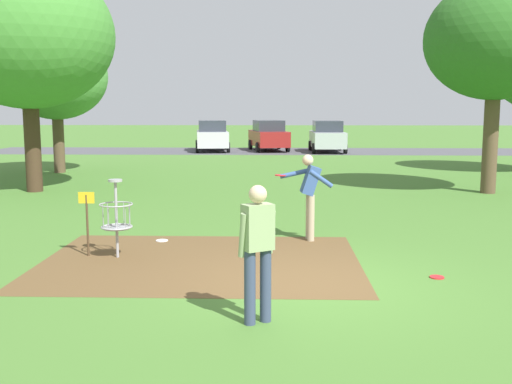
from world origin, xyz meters
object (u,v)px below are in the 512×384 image
(disc_golf_basket, at_px, (113,215))
(parked_car_leftmost, at_px, (212,136))
(player_foreground_watching, at_px, (310,191))
(player_throwing, at_px, (258,246))
(frisbee_by_tee, at_px, (162,241))
(tree_mid_center, at_px, (56,76))
(frisbee_mid_grass, at_px, (437,277))
(tree_near_left, at_px, (496,40))
(tree_near_right, at_px, (27,36))
(parked_car_center_left, at_px, (269,135))
(parked_car_center_right, at_px, (327,136))

(disc_golf_basket, relative_size, parked_car_leftmost, 0.32)
(player_foreground_watching, bearing_deg, disc_golf_basket, -156.37)
(player_throwing, height_order, parked_car_leftmost, parked_car_leftmost)
(frisbee_by_tee, height_order, tree_mid_center, tree_mid_center)
(frisbee_mid_grass, height_order, parked_car_leftmost, parked_car_leftmost)
(disc_golf_basket, bearing_deg, player_foreground_watching, 23.63)
(tree_near_left, distance_m, tree_near_right, 14.13)
(parked_car_leftmost, bearing_deg, player_foreground_watching, -79.56)
(frisbee_by_tee, xyz_separation_m, tree_near_left, (8.81, 7.05, 4.59))
(parked_car_leftmost, xyz_separation_m, parked_car_center_left, (3.39, 0.48, 0.00))
(tree_near_left, xyz_separation_m, parked_car_center_right, (-3.52, 17.04, -3.68))
(player_throwing, distance_m, parked_car_center_right, 28.78)
(parked_car_leftmost, bearing_deg, disc_golf_basket, -87.84)
(parked_car_center_right, bearing_deg, parked_car_leftmost, 175.90)
(player_throwing, distance_m, tree_near_left, 13.87)
(frisbee_by_tee, bearing_deg, tree_mid_center, 117.56)
(tree_mid_center, bearing_deg, tree_near_right, -77.95)
(frisbee_mid_grass, distance_m, parked_car_center_right, 26.55)
(disc_golf_basket, xyz_separation_m, player_throwing, (2.63, -3.18, 0.21))
(player_throwing, xyz_separation_m, parked_car_center_right, (3.25, 28.59, -0.05))
(disc_golf_basket, xyz_separation_m, parked_car_leftmost, (-0.98, 25.90, 0.17))
(player_throwing, xyz_separation_m, tree_mid_center, (-8.54, 16.96, 2.87))
(frisbee_mid_grass, height_order, parked_car_center_left, parked_car_center_left)
(tree_near_left, xyz_separation_m, parked_car_center_left, (-6.99, 18.02, -3.68))
(player_throwing, distance_m, parked_car_leftmost, 29.31)
(player_throwing, height_order, frisbee_by_tee, player_throwing)
(tree_near_left, height_order, parked_car_center_left, tree_near_left)
(frisbee_mid_grass, bearing_deg, disc_golf_basket, 168.19)
(frisbee_by_tee, xyz_separation_m, tree_near_right, (-5.32, 6.94, 4.77))
(parked_car_leftmost, relative_size, parked_car_center_right, 1.04)
(player_throwing, relative_size, parked_car_leftmost, 0.39)
(tree_near_left, bearing_deg, player_foreground_watching, -130.75)
(player_foreground_watching, bearing_deg, parked_car_center_right, 84.34)
(parked_car_leftmost, bearing_deg, frisbee_by_tee, -86.34)
(tree_near_right, xyz_separation_m, tree_mid_center, (-1.18, 5.52, -0.95))
(parked_car_center_right, bearing_deg, parked_car_center_left, 164.32)
(player_throwing, xyz_separation_m, parked_car_leftmost, (-3.60, 29.08, -0.05))
(player_foreground_watching, bearing_deg, player_throwing, -100.65)
(tree_near_right, height_order, parked_car_center_right, tree_near_right)
(parked_car_center_right, bearing_deg, frisbee_by_tee, -102.37)
(player_throwing, xyz_separation_m, frisbee_mid_grass, (2.73, 2.06, -0.96))
(disc_golf_basket, bearing_deg, parked_car_center_right, 76.97)
(tree_near_right, xyz_separation_m, parked_car_leftmost, (3.75, 17.64, -3.86))
(disc_golf_basket, distance_m, tree_near_left, 13.16)
(tree_mid_center, xyz_separation_m, parked_car_center_left, (8.32, 12.61, -2.91))
(tree_mid_center, distance_m, parked_car_center_left, 15.38)
(frisbee_by_tee, height_order, frisbee_mid_grass, same)
(player_foreground_watching, xyz_separation_m, tree_near_right, (-8.24, 6.72, 3.80))
(frisbee_by_tee, distance_m, tree_near_left, 12.18)
(tree_mid_center, relative_size, parked_car_center_left, 1.25)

